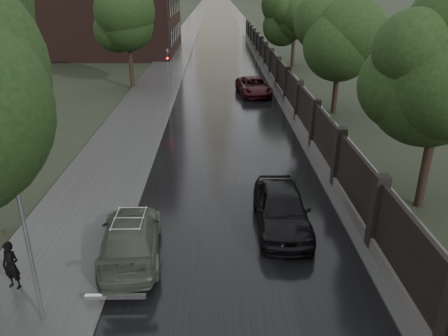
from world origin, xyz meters
TOP-DOWN VIEW (x-y plane):
  - road at (0.00, 190.00)m, footprint 8.00×420.00m
  - sidewalk_left at (-6.00, 190.00)m, footprint 4.00×420.00m
  - verge_right at (5.50, 190.00)m, footprint 3.00×420.00m
  - fence_right at (4.60, 32.01)m, footprint 0.45×75.72m
  - tree_left_far at (-8.00, 30.00)m, footprint 4.25×4.25m
  - tree_right_a at (7.50, 8.00)m, footprint 4.08×4.08m
  - tree_right_b at (7.50, 22.00)m, footprint 4.08×4.08m
  - tree_right_c at (7.50, 40.00)m, footprint 4.08×4.08m
  - lamp_post at (-5.40, 1.50)m, footprint 0.25×0.12m
  - traffic_light at (-4.30, 24.99)m, footprint 0.16×0.32m
  - volga_sedan at (-3.60, 4.69)m, footprint 2.41×4.87m
  - car_right_near at (1.62, 6.38)m, footprint 1.89×4.67m
  - car_right_far at (2.29, 27.39)m, footprint 2.92×5.30m
  - pedestrian_umbrella at (-6.70, 2.87)m, footprint 1.09×1.10m

SIDE VIEW (x-z plane):
  - road at x=0.00m, z-range 0.00..0.02m
  - verge_right at x=5.50m, z-range 0.00..0.08m
  - sidewalk_left at x=-6.00m, z-range 0.00..0.16m
  - volga_sedan at x=-3.60m, z-range 0.00..1.36m
  - car_right_far at x=2.29m, z-range 0.00..1.40m
  - car_right_near at x=1.62m, z-range 0.00..1.59m
  - fence_right at x=4.60m, z-range -0.34..2.36m
  - pedestrian_umbrella at x=-6.70m, z-range 0.55..2.88m
  - traffic_light at x=-4.30m, z-range 0.40..4.40m
  - lamp_post at x=-5.40m, z-range 0.12..5.23m
  - tree_right_a at x=7.50m, z-range 1.44..8.46m
  - tree_right_b at x=7.50m, z-range 1.44..8.46m
  - tree_right_c at x=7.50m, z-range 1.44..8.46m
  - tree_left_far at x=-8.00m, z-range 1.55..8.94m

